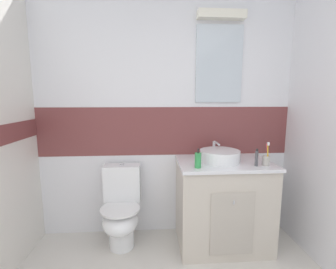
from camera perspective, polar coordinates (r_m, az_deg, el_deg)
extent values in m
cube|color=white|center=(2.69, -0.61, -13.44)|extent=(3.20, 0.10, 0.85)
cube|color=brown|center=(2.51, -0.63, 0.93)|extent=(3.20, 0.10, 0.50)
cube|color=white|center=(2.54, -0.67, 19.74)|extent=(3.20, 0.10, 1.15)
cube|color=silver|center=(2.54, 12.17, 16.19)|extent=(0.47, 0.02, 0.76)
cube|color=white|center=(2.61, 12.80, 26.34)|extent=(0.47, 0.10, 0.08)
cube|color=beige|center=(2.48, 12.94, -16.08)|extent=(0.86, 0.58, 0.82)
cube|color=white|center=(2.32, 13.38, -6.63)|extent=(0.88, 0.60, 0.03)
cube|color=#B6AD9F|center=(2.25, 15.20, -20.07)|extent=(0.38, 0.01, 0.57)
cylinder|color=silver|center=(2.15, 15.57, -15.46)|extent=(0.02, 0.02, 0.03)
cylinder|color=white|center=(2.29, 12.34, -5.05)|extent=(0.37, 0.37, 0.11)
cylinder|color=#AFB1BA|center=(2.28, 12.38, -3.87)|extent=(0.31, 0.31, 0.01)
cylinder|color=silver|center=(2.49, 10.97, -3.35)|extent=(0.03, 0.03, 0.15)
cylinder|color=silver|center=(2.37, 11.66, -2.05)|extent=(0.02, 0.17, 0.02)
cylinder|color=white|center=(2.56, -11.08, -23.24)|extent=(0.24, 0.24, 0.18)
ellipsoid|color=white|center=(2.43, -11.35, -19.73)|extent=(0.34, 0.42, 0.22)
cylinder|color=white|center=(2.37, -11.44, -17.14)|extent=(0.37, 0.37, 0.02)
cube|color=white|center=(2.50, -10.94, -11.38)|extent=(0.36, 0.17, 0.38)
cylinder|color=silver|center=(2.44, -11.07, -7.03)|extent=(0.04, 0.04, 0.02)
cylinder|color=#B2ADA3|center=(2.28, 22.51, -5.84)|extent=(0.06, 0.06, 0.09)
cylinder|color=#D83F4C|center=(2.28, 22.85, -4.16)|extent=(0.04, 0.02, 0.17)
cube|color=white|center=(2.26, 22.98, -2.07)|extent=(0.02, 0.02, 0.03)
cylinder|color=gold|center=(2.26, 22.87, -4.22)|extent=(0.01, 0.03, 0.17)
cube|color=white|center=(2.24, 23.00, -2.09)|extent=(0.01, 0.02, 0.03)
cylinder|color=green|center=(2.05, 7.21, -6.19)|extent=(0.06, 0.06, 0.13)
cylinder|color=#262626|center=(2.03, 7.26, -3.91)|extent=(0.01, 0.01, 0.04)
cylinder|color=#262626|center=(2.02, 7.33, -3.49)|extent=(0.01, 0.02, 0.01)
cylinder|color=#4C4C51|center=(2.23, 20.52, -5.43)|extent=(0.03, 0.03, 0.13)
cylinder|color=black|center=(2.22, 20.63, -3.52)|extent=(0.02, 0.02, 0.02)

